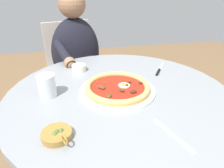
# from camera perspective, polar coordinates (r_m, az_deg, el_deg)

# --- Properties ---
(dining_table) EXTENTS (1.00, 1.00, 0.73)m
(dining_table) POSITION_cam_1_polar(r_m,az_deg,el_deg) (0.94, 2.09, -8.38)
(dining_table) COLOR gray
(dining_table) RESTS_ON ground
(pizza_on_plate) EXTENTS (0.33, 0.33, 0.04)m
(pizza_on_plate) POSITION_cam_1_polar(r_m,az_deg,el_deg) (0.87, 1.57, -0.99)
(pizza_on_plate) COLOR white
(pizza_on_plate) RESTS_ON dining_table
(water_glass) EXTENTS (0.07, 0.07, 0.10)m
(water_glass) POSITION_cam_1_polar(r_m,az_deg,el_deg) (0.86, -18.49, -0.89)
(water_glass) COLOR silver
(water_glass) RESTS_ON dining_table
(steak_knife) EXTENTS (0.17, 0.12, 0.01)m
(steak_knife) POSITION_cam_1_polar(r_m,az_deg,el_deg) (1.10, 13.67, 3.92)
(steak_knife) COLOR silver
(steak_knife) RESTS_ON dining_table
(ramekin_capers) EXTENTS (0.08, 0.08, 0.03)m
(ramekin_capers) POSITION_cam_1_polar(r_m,az_deg,el_deg) (1.08, -9.70, 4.74)
(ramekin_capers) COLOR white
(ramekin_capers) RESTS_ON dining_table
(olive_pan) EXTENTS (0.11, 0.10, 0.05)m
(olive_pan) POSITION_cam_1_polar(r_m,az_deg,el_deg) (0.65, -15.82, -14.10)
(olive_pan) COLOR olive
(olive_pan) RESTS_ON dining_table
(fork_utensil) EXTENTS (0.17, 0.06, 0.00)m
(fork_utensil) POSITION_cam_1_polar(r_m,az_deg,el_deg) (0.67, 17.35, -14.09)
(fork_utensil) COLOR #BCBCC1
(fork_utensil) RESTS_ON dining_table
(diner_person) EXTENTS (0.55, 0.40, 1.12)m
(diner_person) POSITION_cam_1_polar(r_m,az_deg,el_deg) (1.55, -9.89, 1.92)
(diner_person) COLOR #282833
(diner_person) RESTS_ON ground
(cafe_chair_diner) EXTENTS (0.51, 0.51, 0.89)m
(cafe_chair_diner) POSITION_cam_1_polar(r_m,az_deg,el_deg) (1.67, -11.41, 5.21)
(cafe_chair_diner) COLOR beige
(cafe_chair_diner) RESTS_ON ground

